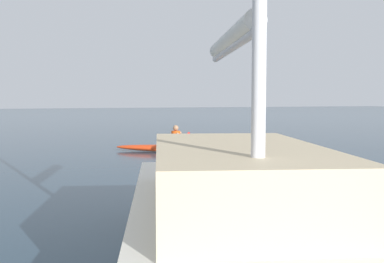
# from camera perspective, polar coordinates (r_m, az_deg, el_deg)

# --- Properties ---
(ground_plane) EXTENTS (160.00, 160.00, 0.00)m
(ground_plane) POSITION_cam_1_polar(r_m,az_deg,el_deg) (17.64, 3.39, -2.29)
(ground_plane) COLOR #283D4C
(kayak) EXTENTS (4.38, 3.39, 0.27)m
(kayak) POSITION_cam_1_polar(r_m,az_deg,el_deg) (16.48, -1.99, -2.27)
(kayak) COLOR red
(kayak) RESTS_ON ground
(kayaker) EXTENTS (1.49, 2.03, 0.76)m
(kayaker) POSITION_cam_1_polar(r_m,az_deg,el_deg) (16.44, -2.06, -0.67)
(kayaker) COLOR #E04C14
(kayaker) RESTS_ON kayak
(sailboat_tall_mast) EXTENTS (4.07, 8.12, 10.19)m
(sailboat_tall_mast) POSITION_cam_1_polar(r_m,az_deg,el_deg) (4.37, 6.93, -14.21)
(sailboat_tall_mast) COLOR silver
(sailboat_tall_mast) RESTS_ON ground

